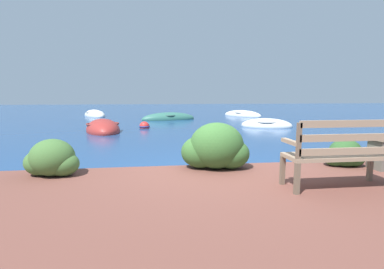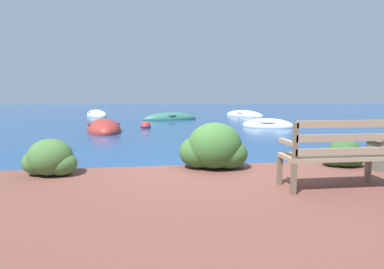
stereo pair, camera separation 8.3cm
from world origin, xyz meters
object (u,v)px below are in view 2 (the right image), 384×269
Objects in this scene: park_bench at (337,153)px; rowboat_far at (170,119)px; rowboat_outer at (244,115)px; mooring_buoy at (146,126)px; rowboat_mid at (268,126)px; rowboat_distant at (97,115)px; rowboat_nearest at (104,130)px.

park_bench is 0.43× the size of rowboat_far.
rowboat_outer is 6.32× the size of mooring_buoy.
rowboat_distant is at bearing 162.39° from rowboat_mid.
mooring_buoy is at bearing 107.42° from park_bench.
rowboat_mid is (2.69, 9.32, -0.64)m from park_bench.
park_bench is 9.72m from rowboat_mid.
mooring_buoy is at bearing 99.70° from rowboat_outer.
rowboat_mid is at bearing -158.04° from rowboat_distant.
rowboat_outer is 9.03m from mooring_buoy.
rowboat_nearest is 1.89m from mooring_buoy.
rowboat_far is (-4.18, 4.32, 0.00)m from rowboat_mid.
rowboat_far is at bearing 72.69° from mooring_buoy.
rowboat_mid is 11.87m from rowboat_distant.
rowboat_outer is at bearing 78.47° from park_bench.
park_bench is 13.73m from rowboat_far.
park_bench is 9.58m from rowboat_nearest.
rowboat_far is at bearing -153.25° from rowboat_distant.
rowboat_far reaches higher than mooring_buoy.
rowboat_distant is 8.36m from mooring_buoy.
rowboat_nearest is at bearing 118.37° from park_bench.
rowboat_far is 4.30m from mooring_buoy.
park_bench reaches higher than rowboat_distant.
rowboat_nearest is 8.83m from rowboat_distant.
rowboat_nearest is at bearing -149.84° from rowboat_mid.
rowboat_nearest is 0.94× the size of rowboat_outer.
rowboat_nearest is 5.88m from rowboat_far.
mooring_buoy is (-6.37, -6.39, 0.02)m from rowboat_outer.
rowboat_mid is at bearing -97.99° from rowboat_nearest.
mooring_buoy is at bearing -121.83° from rowboat_far.
rowboat_mid is at bearing -2.26° from mooring_buoy.
park_bench reaches higher than rowboat_outer.
rowboat_mid is at bearing 136.73° from rowboat_outer.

